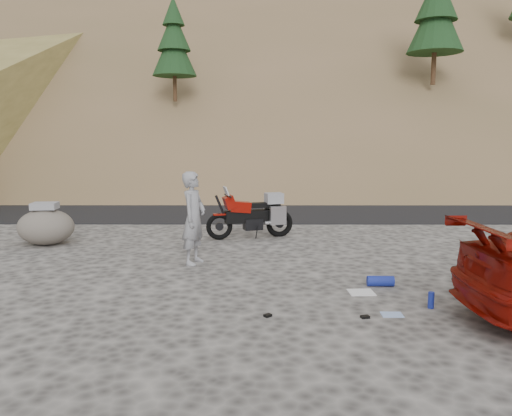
% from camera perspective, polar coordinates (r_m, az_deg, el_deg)
% --- Properties ---
extents(ground, '(140.00, 140.00, 0.00)m').
position_cam_1_polar(ground, '(9.42, 1.78, -7.67)').
color(ground, '#3E3B39').
rests_on(ground, ground).
extents(road, '(120.00, 7.00, 0.05)m').
position_cam_1_polar(road, '(18.25, 0.99, -0.01)').
color(road, black).
rests_on(road, ground).
extents(hillside, '(120.00, 73.00, 46.72)m').
position_cam_1_polar(hillside, '(50.67, 0.42, 17.70)').
color(hillside, brown).
rests_on(hillside, ground).
extents(motorcycle, '(2.24, 1.04, 1.37)m').
position_cam_1_polar(motorcycle, '(12.75, -0.20, -0.85)').
color(motorcycle, black).
rests_on(motorcycle, ground).
extents(man, '(0.64, 0.79, 1.88)m').
position_cam_1_polar(man, '(10.35, -7.04, -6.30)').
color(man, gray).
rests_on(man, ground).
extents(boulder, '(1.45, 1.28, 1.04)m').
position_cam_1_polar(boulder, '(12.98, -22.89, -1.91)').
color(boulder, '#5B554E').
rests_on(boulder, ground).
extents(gear_white_cloth, '(0.43, 0.39, 0.01)m').
position_cam_1_polar(gear_white_cloth, '(8.57, 11.94, -9.41)').
color(gear_white_cloth, white).
rests_on(gear_white_cloth, ground).
extents(gear_blue_mat, '(0.46, 0.20, 0.18)m').
position_cam_1_polar(gear_blue_mat, '(8.98, 14.04, -8.10)').
color(gear_blue_mat, navy).
rests_on(gear_blue_mat, ground).
extents(gear_bottle, '(0.10, 0.10, 0.25)m').
position_cam_1_polar(gear_bottle, '(8.08, 19.38, -9.90)').
color(gear_bottle, navy).
rests_on(gear_bottle, ground).
extents(gear_funnel, '(0.17, 0.17, 0.17)m').
position_cam_1_polar(gear_funnel, '(9.15, 24.16, -8.31)').
color(gear_funnel, red).
rests_on(gear_funnel, ground).
extents(gear_glove_a, '(0.14, 0.11, 0.03)m').
position_cam_1_polar(gear_glove_a, '(7.44, 12.35, -12.06)').
color(gear_glove_a, black).
rests_on(gear_glove_a, ground).
extents(gear_glove_b, '(0.13, 0.13, 0.04)m').
position_cam_1_polar(gear_glove_b, '(7.33, 1.36, -12.17)').
color(gear_glove_b, black).
rests_on(gear_glove_b, ground).
extents(gear_blue_cloth, '(0.31, 0.23, 0.01)m').
position_cam_1_polar(gear_blue_cloth, '(7.65, 15.27, -11.67)').
color(gear_blue_cloth, '#97B5E9').
rests_on(gear_blue_cloth, ground).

